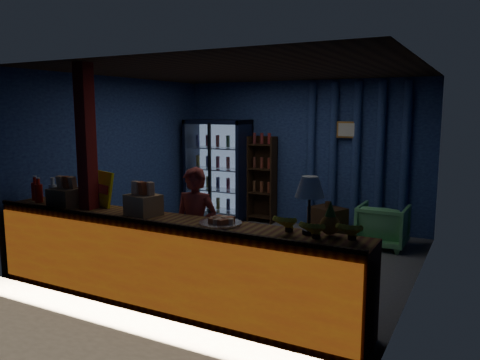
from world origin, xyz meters
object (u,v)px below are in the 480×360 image
(shopkeeper, at_px, (195,231))
(green_chair, at_px, (383,226))
(pastry_tray, at_px, (220,222))
(table_lamp, at_px, (310,189))

(shopkeeper, height_order, green_chair, shopkeeper)
(pastry_tray, xyz_separation_m, table_lamp, (0.90, 0.06, 0.39))
(shopkeeper, distance_m, pastry_tray, 0.73)
(shopkeeper, xyz_separation_m, green_chair, (1.53, 2.85, -0.39))
(shopkeeper, bearing_deg, green_chair, 54.20)
(pastry_tray, height_order, table_lamp, table_lamp)
(shopkeeper, xyz_separation_m, pastry_tray, (0.56, -0.39, 0.25))
(green_chair, xyz_separation_m, pastry_tray, (-0.96, -3.25, 0.64))
(pastry_tray, bearing_deg, green_chair, 73.47)
(green_chair, height_order, table_lamp, table_lamp)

